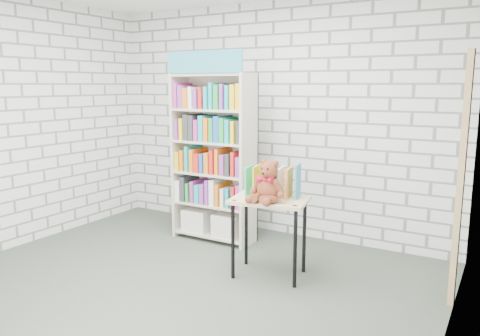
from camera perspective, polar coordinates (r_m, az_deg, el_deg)
The scene contains 7 objects.
ground at distance 4.44m, azimuth -8.22°, elevation -14.26°, with size 4.50×4.50×0.00m, color #3C463B.
room_shell at distance 4.05m, azimuth -8.86°, elevation 9.43°, with size 4.52×4.02×2.81m.
bookshelf at distance 5.46m, azimuth -3.20°, elevation 1.40°, with size 0.98×0.38×2.19m.
display_table at distance 4.46m, azimuth 3.61°, elevation -5.06°, with size 0.79×0.61×0.76m.
table_books at distance 4.51m, azimuth 4.06°, elevation -1.57°, with size 0.53×0.30×0.30m.
teddy_bear at distance 4.29m, azimuth 3.39°, elevation -2.06°, with size 0.36×0.34×0.39m.
door_trim at distance 4.18m, azimuth 25.31°, elevation -1.55°, with size 0.05×0.12×2.10m, color tan.
Camera 1 is at (2.55, -3.14, 1.82)m, focal length 35.00 mm.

